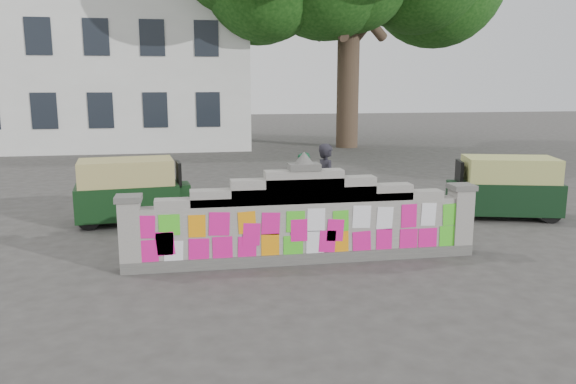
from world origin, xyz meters
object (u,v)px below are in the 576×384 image
(cyclist_bike, at_px, (326,211))
(rickshaw_right, at_px, (506,186))
(pedestrian, at_px, (304,183))
(cyclist_rider, at_px, (326,195))
(rickshaw_left, at_px, (130,190))

(cyclist_bike, distance_m, rickshaw_right, 4.66)
(pedestrian, bearing_deg, rickshaw_right, 69.65)
(cyclist_rider, bearing_deg, cyclist_bike, -0.00)
(pedestrian, bearing_deg, cyclist_rider, -2.74)
(cyclist_rider, bearing_deg, pedestrian, -5.26)
(cyclist_bike, distance_m, cyclist_rider, 0.35)
(cyclist_bike, distance_m, pedestrian, 1.99)
(cyclist_bike, bearing_deg, pedestrian, -5.26)
(cyclist_bike, relative_size, pedestrian, 1.26)
(rickshaw_left, bearing_deg, cyclist_bike, -29.53)
(cyclist_rider, height_order, rickshaw_left, cyclist_rider)
(rickshaw_left, bearing_deg, cyclist_rider, -29.53)
(pedestrian, bearing_deg, rickshaw_left, -92.81)
(cyclist_rider, xyz_separation_m, pedestrian, (-0.08, 1.97, -0.09))
(pedestrian, bearing_deg, cyclist_bike, -2.74)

